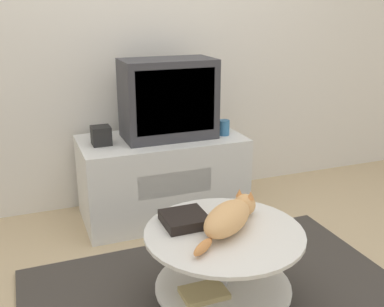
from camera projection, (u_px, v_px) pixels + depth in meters
The scene contains 8 objects.
wall_back at pixel (138, 23), 3.12m from camera, with size 8.00×0.05×2.60m.
tv_stand at pixel (162, 177), 3.12m from camera, with size 1.10×0.58×0.57m.
tv at pixel (168, 99), 2.97m from camera, with size 0.61×0.34×0.52m.
speaker at pixel (101, 136), 2.87m from camera, with size 0.12×0.12×0.12m.
mug at pixel (224, 128), 3.08m from camera, with size 0.08×0.08×0.10m.
coffee_table at pixel (223, 259), 2.13m from camera, with size 0.75×0.75×0.40m.
dvd_box at pixel (185, 219), 2.15m from camera, with size 0.21×0.20×0.05m.
cat at pixel (229, 217), 2.08m from camera, with size 0.46×0.38×0.13m.
Camera 1 is at (-0.82, -1.66, 1.42)m, focal length 42.00 mm.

